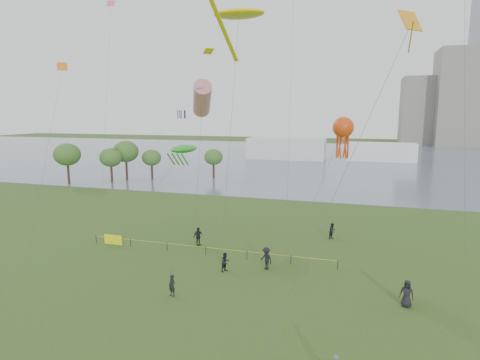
# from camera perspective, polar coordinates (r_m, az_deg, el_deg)

# --- Properties ---
(ground_plane) EXTENTS (400.00, 400.00, 0.00)m
(ground_plane) POSITION_cam_1_polar(r_m,az_deg,el_deg) (24.79, -7.32, -22.45)
(ground_plane) COLOR #253E13
(lake) EXTENTS (400.00, 120.00, 0.08)m
(lake) POSITION_cam_1_polar(r_m,az_deg,el_deg) (120.14, 12.65, 3.01)
(lake) COLOR slate
(lake) RESTS_ON ground_plane
(building_mid) EXTENTS (20.00, 20.00, 38.00)m
(building_mid) POSITION_cam_1_polar(r_m,az_deg,el_deg) (184.96, 29.04, 10.15)
(building_mid) COLOR slate
(building_mid) RESTS_ON ground_plane
(building_low) EXTENTS (16.00, 18.00, 28.00)m
(building_low) POSITION_cam_1_polar(r_m,az_deg,el_deg) (188.52, 24.33, 8.93)
(building_low) COLOR slate
(building_low) RESTS_ON ground_plane
(pavilion_left) EXTENTS (22.00, 8.00, 6.00)m
(pavilion_left) POSITION_cam_1_polar(r_m,az_deg,el_deg) (116.43, 6.60, 4.45)
(pavilion_left) COLOR silver
(pavilion_left) RESTS_ON ground_plane
(pavilion_right) EXTENTS (18.00, 7.00, 5.00)m
(pavilion_right) POSITION_cam_1_polar(r_m,az_deg,el_deg) (117.68, 19.44, 3.78)
(pavilion_right) COLOR white
(pavilion_right) RESTS_ON ground_plane
(trees) EXTENTS (27.71, 18.78, 7.75)m
(trees) POSITION_cam_1_polar(r_m,az_deg,el_deg) (80.67, -16.26, 3.43)
(trees) COLOR #321D17
(trees) RESTS_ON ground_plane
(fence) EXTENTS (24.07, 0.07, 1.05)m
(fence) POSITION_cam_1_polar(r_m,az_deg,el_deg) (40.60, -13.03, -8.74)
(fence) COLOR black
(fence) RESTS_ON ground_plane
(spectator_a) EXTENTS (0.90, 0.97, 1.62)m
(spectator_a) POSITION_cam_1_polar(r_m,az_deg,el_deg) (34.16, -2.09, -11.58)
(spectator_a) COLOR black
(spectator_a) RESTS_ON ground_plane
(spectator_b) EXTENTS (1.45, 1.31, 1.95)m
(spectator_b) POSITION_cam_1_polar(r_m,az_deg,el_deg) (34.53, 3.75, -11.06)
(spectator_b) COLOR black
(spectator_b) RESTS_ON ground_plane
(spectator_c) EXTENTS (0.97, 1.17, 1.87)m
(spectator_c) POSITION_cam_1_polar(r_m,az_deg,el_deg) (40.57, -5.98, -7.99)
(spectator_c) COLOR black
(spectator_c) RESTS_ON ground_plane
(spectator_d) EXTENTS (1.05, 0.84, 1.88)m
(spectator_d) POSITION_cam_1_polar(r_m,az_deg,el_deg) (30.58, 22.64, -14.67)
(spectator_d) COLOR black
(spectator_d) RESTS_ON ground_plane
(spectator_f) EXTENTS (0.68, 0.56, 1.60)m
(spectator_f) POSITION_cam_1_polar(r_m,az_deg,el_deg) (30.30, -9.64, -14.57)
(spectator_f) COLOR black
(spectator_f) RESTS_ON ground_plane
(spectator_g) EXTENTS (0.97, 1.03, 1.68)m
(spectator_g) POSITION_cam_1_polar(r_m,az_deg,el_deg) (43.59, 13.01, -7.07)
(spectator_g) COLOR black
(spectator_g) RESTS_ON ground_plane
(kite_stingray) EXTENTS (4.98, 10.03, 22.75)m
(kite_stingray) POSITION_cam_1_polar(r_m,az_deg,el_deg) (40.87, -0.22, 22.48)
(kite_stingray) COLOR #3F3F42
(kite_windsock) EXTENTS (4.27, 5.71, 16.49)m
(kite_windsock) POSITION_cam_1_polar(r_m,az_deg,el_deg) (42.67, -5.43, 11.42)
(kite_windsock) COLOR #3F3F42
(kite_creature) EXTENTS (5.61, 11.54, 9.63)m
(kite_creature) POSITION_cam_1_polar(r_m,az_deg,el_deg) (44.86, -8.02, 4.38)
(kite_creature) COLOR #3F3F42
(kite_octopus) EXTENTS (4.91, 10.33, 12.76)m
(kite_octopus) POSITION_cam_1_polar(r_m,az_deg,el_deg) (38.89, 14.46, 7.10)
(kite_octopus) COLOR #3F3F42
(kite_delta) EXTENTS (7.58, 10.84, 18.52)m
(kite_delta) POSITION_cam_1_polar(r_m,az_deg,el_deg) (23.73, 22.03, 17.76)
(kite_delta) COLOR #3F3F42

